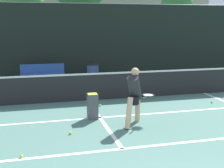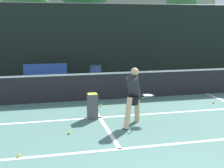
{
  "view_description": "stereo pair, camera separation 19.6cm",
  "coord_description": "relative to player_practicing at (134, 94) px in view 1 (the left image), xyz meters",
  "views": [
    {
      "loc": [
        -1.77,
        -2.78,
        2.64
      ],
      "look_at": [
        0.36,
        5.51,
        0.95
      ],
      "focal_mm": 50.0,
      "sensor_mm": 36.0,
      "label": 1
    },
    {
      "loc": [
        -1.58,
        -2.82,
        2.64
      ],
      "look_at": [
        0.36,
        5.51,
        0.95
      ],
      "focal_mm": 50.0,
      "sensor_mm": 36.0,
      "label": 2
    }
  ],
  "objects": [
    {
      "name": "player_practicing",
      "position": [
        0.0,
        0.0,
        0.0
      ],
      "size": [
        1.1,
        0.89,
        1.5
      ],
      "rotation": [
        0.0,
        0.0,
        0.88
      ],
      "color": "#DBAD84",
      "rests_on": "ground"
    },
    {
      "name": "court_baseline_near",
      "position": [
        -0.76,
        -1.52,
        -0.81
      ],
      "size": [
        11.0,
        0.1,
        0.01
      ],
      "primitive_type": "cube",
      "color": "white",
      "rests_on": "ground"
    },
    {
      "name": "tennis_ball_scattered_5",
      "position": [
        3.22,
        1.44,
        -0.78
      ],
      "size": [
        0.07,
        0.07,
        0.07
      ],
      "primitive_type": "sphere",
      "color": "#D1E033",
      "rests_on": "ground"
    },
    {
      "name": "parked_car",
      "position": [
        0.37,
        11.36,
        -0.17
      ],
      "size": [
        1.73,
        4.15,
        1.53
      ],
      "color": "silver",
      "rests_on": "ground"
    },
    {
      "name": "net",
      "position": [
        -0.76,
        2.82,
        -0.3
      ],
      "size": [
        11.09,
        0.09,
        1.07
      ],
      "color": "slate",
      "rests_on": "ground"
    },
    {
      "name": "trash_bin",
      "position": [
        0.09,
        6.15,
        -0.4
      ],
      "size": [
        0.56,
        0.56,
        0.82
      ],
      "color": "#384C7F",
      "rests_on": "ground"
    },
    {
      "name": "tree_mid",
      "position": [
        -3.18,
        16.67,
        3.34
      ],
      "size": [
        3.32,
        3.32,
        5.83
      ],
      "color": "brown",
      "rests_on": "ground"
    },
    {
      "name": "tennis_ball_scattered_2",
      "position": [
        -2.83,
        -1.45,
        -0.78
      ],
      "size": [
        0.07,
        0.07,
        0.07
      ],
      "primitive_type": "sphere",
      "color": "#D1E033",
      "rests_on": "ground"
    },
    {
      "name": "courtside_bench",
      "position": [
        -2.12,
        6.26,
        -0.33
      ],
      "size": [
        1.89,
        0.4,
        0.86
      ],
      "rotation": [
        0.0,
        0.0,
        -0.01
      ],
      "color": "#2D519E",
      "rests_on": "ground"
    },
    {
      "name": "court_service_line",
      "position": [
        -0.76,
        0.77,
        -0.81
      ],
      "size": [
        8.25,
        0.1,
        0.01
      ],
      "primitive_type": "cube",
      "color": "white",
      "rests_on": "ground"
    },
    {
      "name": "court_center_mark",
      "position": [
        -0.76,
        0.65,
        -0.81
      ],
      "size": [
        0.1,
        4.35,
        0.01
      ],
      "primitive_type": "cube",
      "color": "white",
      "rests_on": "ground"
    },
    {
      "name": "tennis_ball_scattered_4",
      "position": [
        -0.49,
        1.96,
        -0.78
      ],
      "size": [
        0.07,
        0.07,
        0.07
      ],
      "primitive_type": "sphere",
      "color": "#D1E033",
      "rests_on": "ground"
    },
    {
      "name": "tennis_ball_scattered_3",
      "position": [
        0.42,
        0.91,
        -0.78
      ],
      "size": [
        0.07,
        0.07,
        0.07
      ],
      "primitive_type": "sphere",
      "color": "#D1E033",
      "rests_on": "ground"
    },
    {
      "name": "ball_hopper",
      "position": [
        -0.97,
        0.76,
        -0.44
      ],
      "size": [
        0.28,
        0.28,
        0.71
      ],
      "color": "#4C4C51",
      "rests_on": "ground"
    },
    {
      "name": "building_far",
      "position": [
        -0.76,
        26.34,
        1.92
      ],
      "size": [
        36.0,
        2.4,
        5.46
      ],
      "primitive_type": "cube",
      "color": "gray",
      "rests_on": "ground"
    },
    {
      "name": "fence_back",
      "position": [
        -0.76,
        7.16,
        0.94
      ],
      "size": [
        24.0,
        0.06,
        3.53
      ],
      "color": "black",
      "rests_on": "ground"
    },
    {
      "name": "tennis_ball_scattered_6",
      "position": [
        -1.73,
        -0.36,
        -0.78
      ],
      "size": [
        0.07,
        0.07,
        0.07
      ],
      "primitive_type": "sphere",
      "color": "#D1E033",
      "rests_on": "ground"
    }
  ]
}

